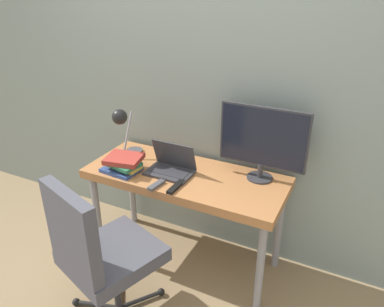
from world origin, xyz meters
TOP-DOWN VIEW (x-y plane):
  - ground_plane at (0.00, 0.00)m, footprint 12.00×12.00m
  - wall_back at (0.00, 0.63)m, footprint 8.00×0.05m
  - desk at (0.00, 0.28)m, footprint 1.38×0.57m
  - laptop at (-0.10, 0.26)m, footprint 0.31×0.21m
  - monitor at (0.47, 0.45)m, footprint 0.57×0.17m
  - desk_lamp at (-0.51, 0.30)m, footprint 0.12×0.26m
  - office_chair at (-0.18, -0.44)m, footprint 0.61×0.64m
  - book_stack at (-0.40, 0.13)m, footprint 0.28×0.24m
  - tv_remote at (0.03, 0.09)m, footprint 0.04×0.18m
  - media_remote at (-0.09, 0.05)m, footprint 0.06×0.14m

SIDE VIEW (x-z plane):
  - ground_plane at x=0.00m, z-range 0.00..0.00m
  - office_chair at x=-0.18m, z-range 0.05..1.04m
  - desk at x=0.00m, z-range 0.29..1.02m
  - tv_remote at x=0.03m, z-range 0.73..0.75m
  - media_remote at x=-0.09m, z-range 0.73..0.75m
  - laptop at x=-0.10m, z-range 0.67..0.88m
  - book_stack at x=-0.40m, z-range 0.73..0.84m
  - desk_lamp at x=-0.51m, z-range 0.81..1.20m
  - monitor at x=0.47m, z-range 0.76..1.26m
  - wall_back at x=0.00m, z-range 0.00..2.60m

